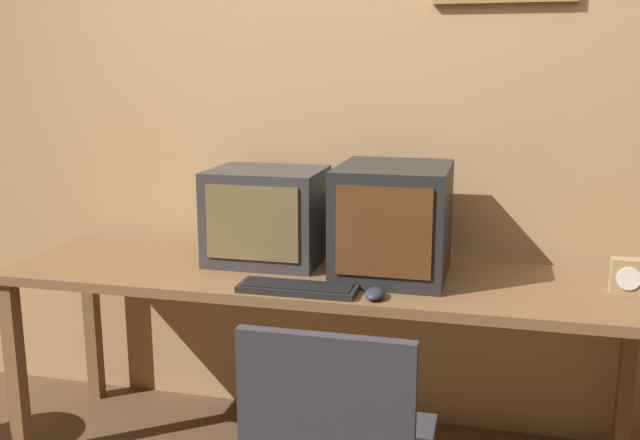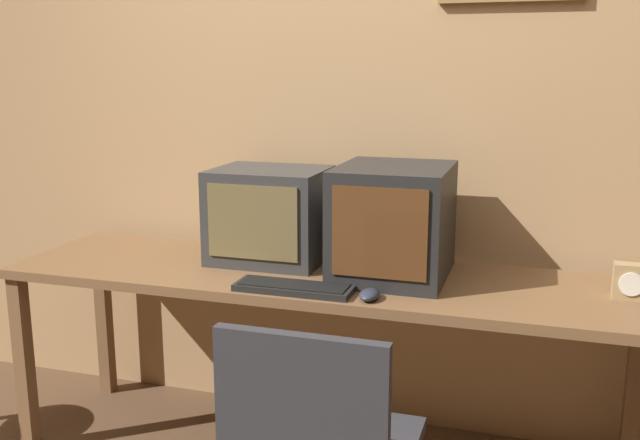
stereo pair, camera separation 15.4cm
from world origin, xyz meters
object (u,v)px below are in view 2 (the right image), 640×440
object	(u,v)px
mouse_near_keyboard	(369,295)
desk_clock	(630,282)
monitor_left	(270,215)
monitor_right	(393,222)
keyboard_main	(294,288)

from	to	relation	value
mouse_near_keyboard	desk_clock	bearing A→B (deg)	17.80
monitor_left	mouse_near_keyboard	bearing A→B (deg)	-36.33
monitor_right	desk_clock	size ratio (longest dim) A/B	3.90
keyboard_main	monitor_left	bearing A→B (deg)	122.40
mouse_near_keyboard	desk_clock	size ratio (longest dim) A/B	0.90
monitor_left	monitor_right	xyz separation A→B (m)	(0.50, -0.06, 0.02)
keyboard_main	monitor_right	bearing A→B (deg)	45.15
monitor_right	mouse_near_keyboard	world-z (taller)	monitor_right
monitor_left	monitor_right	bearing A→B (deg)	-7.38
monitor_right	desk_clock	world-z (taller)	monitor_right
monitor_left	desk_clock	world-z (taller)	monitor_left
monitor_right	keyboard_main	size ratio (longest dim) A/B	1.15
monitor_left	mouse_near_keyboard	size ratio (longest dim) A/B	3.99
keyboard_main	desk_clock	size ratio (longest dim) A/B	3.40
monitor_left	mouse_near_keyboard	xyz separation A→B (m)	(0.49, -0.36, -0.16)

